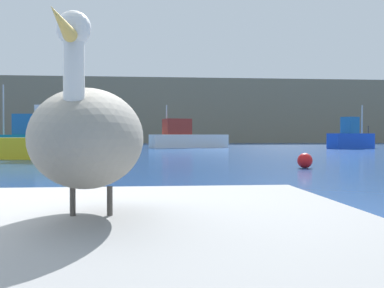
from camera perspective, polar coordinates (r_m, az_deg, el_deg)
name	(u,v)px	position (r m, az deg, el deg)	size (l,w,h in m)	color
hillside_backdrop	(138,112)	(73.93, -6.65, 3.93)	(140.00, 11.75, 9.70)	#7F755B
pelican	(89,137)	(2.41, -12.60, 0.88)	(0.59, 1.37, 0.95)	gray
fishing_boat_blue	(351,138)	(43.25, 19.00, 0.73)	(4.74, 3.02, 3.87)	blue
fishing_boat_white	(186,137)	(43.42, -0.79, 0.81)	(7.50, 3.90, 3.98)	white
fishing_boat_yellow	(48,141)	(23.75, -17.33, 0.37)	(5.87, 2.80, 4.22)	yellow
fishing_boat_teal	(32,137)	(41.10, -19.11, 0.79)	(8.14, 3.13, 5.42)	teal
mooring_buoy	(305,161)	(16.91, 13.76, -2.01)	(0.54, 0.54, 0.54)	red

